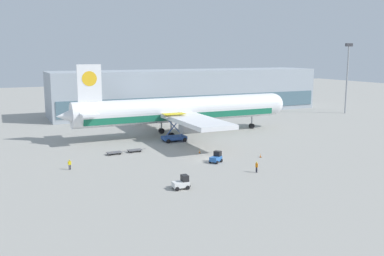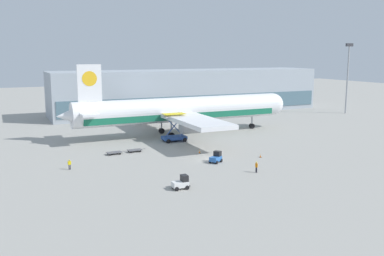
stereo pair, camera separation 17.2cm
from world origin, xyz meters
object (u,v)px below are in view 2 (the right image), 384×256
Objects in this scene: scissor_lift_loader at (174,131)px; airplane_main at (179,111)px; baggage_tug_mid at (216,158)px; ground_crew_far at (256,166)px; light_mast at (348,73)px; ground_crew_near at (69,164)px; traffic_cone_near at (200,151)px; traffic_cone_far at (260,156)px; baggage_dolly_second at (135,150)px; baggage_tug_foreground at (181,183)px; baggage_dolly_lead at (114,153)px.

airplane_main is at bearing 58.50° from scissor_lift_loader.
baggage_tug_mid reaches higher than ground_crew_far.
airplane_main is (-64.26, -12.00, -7.27)m from light_mast.
scissor_lift_loader is at bearing 32.96° from ground_crew_near.
traffic_cone_near reaches higher than traffic_cone_far.
ground_crew_far reaches higher than ground_crew_near.
baggage_dolly_second is 16.00m from ground_crew_near.
baggage_tug_foreground is 0.88× the size of baggage_tug_mid.
baggage_dolly_lead is 12.25m from ground_crew_near.
light_mast is 0.39× the size of airplane_main.
airplane_main is 36.44m from ground_crew_far.
light_mast reaches higher than airplane_main.
baggage_dolly_lead is 1.00× the size of baggage_dolly_second.
scissor_lift_loader is 13.11m from baggage_dolly_second.
ground_crew_near is (-12.99, 17.43, 0.13)m from baggage_tug_foreground.
light_mast is at bearing -2.35° from baggage_tug_mid.
scissor_lift_loader is 13.02m from traffic_cone_near.
baggage_dolly_second is at bearing 95.46° from baggage_tug_mid.
baggage_tug_foreground is at bearing -110.61° from scissor_lift_loader.
ground_crew_near is 25.19m from traffic_cone_near.
traffic_cone_far is (4.82, -27.66, -5.51)m from airplane_main.
light_mast reaches higher than baggage_tug_foreground.
airplane_main is 31.72× the size of ground_crew_far.
baggage_dolly_second is (0.84, 25.47, -0.49)m from baggage_tug_foreground.
light_mast is 82.42m from ground_crew_far.
ground_crew_near is at bearing 169.63° from traffic_cone_far.
light_mast is at bearing 10.49° from airplane_main.
ground_crew_far is (-65.84, -48.10, -12.02)m from light_mast.
ground_crew_far is 2.33× the size of traffic_cone_near.
baggage_dolly_second is 24.68m from traffic_cone_far.
baggage_tug_mid is 20.35m from baggage_dolly_lead.
ground_crew_far is (2.58, -29.28, -1.22)m from scissor_lift_loader.
baggage_tug_foreground is 1.36× the size of ground_crew_far.
airplane_main is 36.51m from ground_crew_near.
light_mast reaches higher than baggage_dolly_lead.
airplane_main is 28.27m from baggage_tug_mid.
baggage_tug_mid is at bearing -93.20° from traffic_cone_near.
ground_crew_far is (13.75, -22.69, 0.70)m from baggage_dolly_second.
baggage_tug_mid is 0.75× the size of baggage_dolly_second.
ground_crew_near is 34.55m from traffic_cone_far.
airplane_main reaches higher than scissor_lift_loader.
baggage_tug_mid is at bearing -55.52° from baggage_dolly_second.
traffic_cone_far is (9.29, -0.19, -0.55)m from baggage_tug_mid.
baggage_tug_foreground is 23.80m from traffic_cone_far.
baggage_tug_mid is 9.31m from traffic_cone_far.
baggage_dolly_second is (-79.59, -25.41, -12.72)m from light_mast.
airplane_main is at bearing 99.89° from traffic_cone_far.
ground_crew_near is (-13.83, -8.03, 0.62)m from baggage_dolly_second.
baggage_tug_foreground is 25.28m from baggage_dolly_lead.
baggage_dolly_second is at bearing -138.90° from airplane_main.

